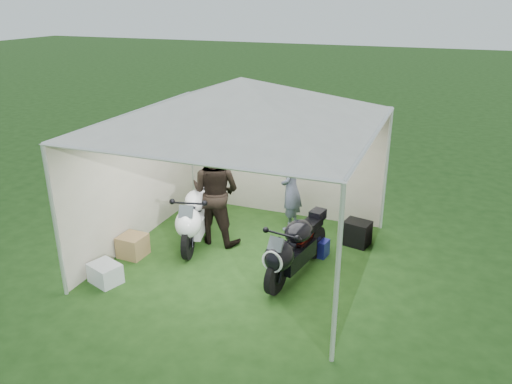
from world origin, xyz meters
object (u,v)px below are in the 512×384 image
at_px(canopy_tent, 242,105).
at_px(person_blue_jacket, 291,189).
at_px(motorcycle_white, 196,215).
at_px(motorcycle_black, 294,247).
at_px(crate_0, 105,273).
at_px(crate_1, 133,246).
at_px(paddock_stand, 317,247).
at_px(equipment_box, 357,233).
at_px(person_dark_jacket, 216,192).

height_order(canopy_tent, person_blue_jacket, canopy_tent).
height_order(motorcycle_white, motorcycle_black, motorcycle_white).
bearing_deg(crate_0, crate_1, 96.28).
distance_m(canopy_tent, paddock_stand, 2.73).
xyz_separation_m(canopy_tent, crate_0, (-1.65, -1.55, -2.42)).
xyz_separation_m(motorcycle_black, paddock_stand, (0.16, 0.83, -0.37)).
bearing_deg(motorcycle_black, person_blue_jacket, 119.50).
xyz_separation_m(motorcycle_black, equipment_box, (0.72, 1.46, -0.29)).
bearing_deg(person_blue_jacket, equipment_box, 77.99).
distance_m(motorcycle_white, paddock_stand, 2.17).
bearing_deg(person_blue_jacket, paddock_stand, 38.62).
bearing_deg(paddock_stand, person_blue_jacket, 130.80).
relative_size(canopy_tent, person_dark_jacket, 2.99).
height_order(person_dark_jacket, equipment_box, person_dark_jacket).
bearing_deg(crate_0, motorcycle_black, 24.60).
xyz_separation_m(motorcycle_white, person_blue_jacket, (1.38, 1.19, 0.26)).
xyz_separation_m(motorcycle_black, person_dark_jacket, (-1.65, 0.70, 0.43)).
xyz_separation_m(person_dark_jacket, crate_1, (-1.08, -1.03, -0.76)).
bearing_deg(canopy_tent, equipment_box, 33.30).
bearing_deg(equipment_box, person_blue_jacket, 170.18).
bearing_deg(crate_0, person_dark_jacket, 62.66).
xyz_separation_m(motorcycle_white, person_dark_jacket, (0.31, 0.20, 0.41)).
bearing_deg(crate_0, motorcycle_white, 68.27).
height_order(crate_0, crate_1, crate_1).
bearing_deg(equipment_box, canopy_tent, -146.70).
distance_m(motorcycle_white, crate_0, 1.87).
height_order(canopy_tent, paddock_stand, canopy_tent).
bearing_deg(crate_0, paddock_stand, 36.18).
bearing_deg(canopy_tent, crate_1, -158.99).
height_order(motorcycle_black, equipment_box, motorcycle_black).
xyz_separation_m(paddock_stand, equipment_box, (0.56, 0.62, 0.07)).
relative_size(paddock_stand, crate_0, 0.84).
bearing_deg(person_dark_jacket, crate_0, 66.85).
relative_size(person_blue_jacket, crate_0, 3.43).
height_order(motorcycle_white, person_blue_jacket, person_blue_jacket).
bearing_deg(canopy_tent, motorcycle_white, 170.99).
xyz_separation_m(paddock_stand, crate_1, (-2.89, -1.16, 0.04)).
relative_size(equipment_box, crate_1, 1.06).
height_order(motorcycle_black, person_blue_jacket, person_blue_jacket).
xyz_separation_m(motorcycle_white, equipment_box, (2.67, 0.96, -0.31)).
bearing_deg(equipment_box, motorcycle_black, -116.23).
distance_m(person_blue_jacket, crate_1, 3.01).
bearing_deg(crate_1, motorcycle_black, 6.89).
height_order(motorcycle_black, crate_1, motorcycle_black).
bearing_deg(motorcycle_black, motorcycle_white, 176.30).
distance_m(motorcycle_black, paddock_stand, 0.92).
relative_size(motorcycle_black, crate_0, 3.99).
bearing_deg(person_blue_jacket, person_dark_jacket, -49.56).
bearing_deg(paddock_stand, crate_0, -143.82).
height_order(person_blue_jacket, crate_1, person_blue_jacket).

